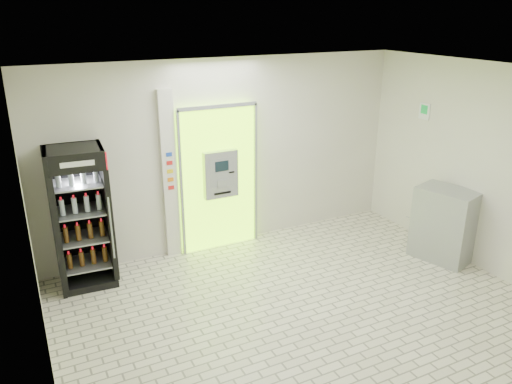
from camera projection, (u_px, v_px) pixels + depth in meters
ground at (308, 317)px, 6.31m from camera, size 6.00×6.00×0.00m
room_shell at (314, 179)px, 5.68m from camera, size 6.00×6.00×6.00m
atm_assembly at (218, 177)px, 7.85m from camera, size 1.30×0.24×2.33m
pillar at (169, 176)px, 7.51m from camera, size 0.22×0.11×2.60m
beverage_cooler at (82, 220)px, 6.83m from camera, size 0.79×0.73×1.97m
steel_cabinet at (444, 224)px, 7.63m from camera, size 0.80×0.98×1.13m
exit_sign at (425, 111)px, 8.01m from camera, size 0.02×0.22×0.26m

